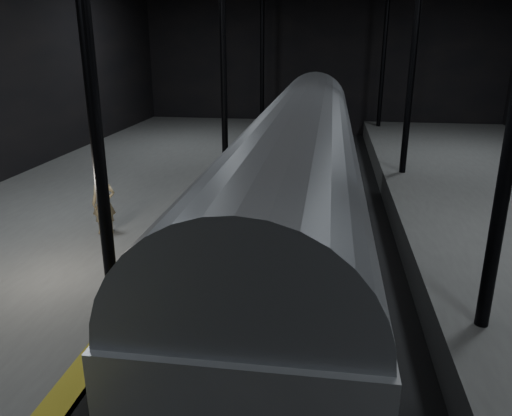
# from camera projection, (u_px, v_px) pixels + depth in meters

# --- Properties ---
(ground) EXTENTS (44.00, 44.00, 0.00)m
(ground) POSITION_uv_depth(u_px,v_px,m) (299.00, 270.00, 14.36)
(ground) COLOR black
(ground) RESTS_ON ground
(platform_left) EXTENTS (9.00, 43.80, 1.00)m
(platform_left) POSITION_uv_depth(u_px,v_px,m) (54.00, 239.00, 15.24)
(platform_left) COLOR #4F4F4D
(platform_left) RESTS_ON ground
(tactile_strip) EXTENTS (0.50, 43.80, 0.01)m
(tactile_strip) POSITION_uv_depth(u_px,v_px,m) (188.00, 231.00, 14.49)
(tactile_strip) COLOR olive
(tactile_strip) RESTS_ON platform_left
(track) EXTENTS (2.40, 43.00, 0.24)m
(track) POSITION_uv_depth(u_px,v_px,m) (299.00, 268.00, 14.34)
(track) COLOR #3F3328
(track) RESTS_ON ground
(train) EXTENTS (2.76, 18.39, 4.91)m
(train) POSITION_uv_depth(u_px,v_px,m) (301.00, 183.00, 13.01)
(train) COLOR #999BA0
(train) RESTS_ON ground
(woman) EXTENTS (0.75, 0.61, 1.80)m
(woman) POSITION_uv_depth(u_px,v_px,m) (104.00, 203.00, 14.15)
(woman) COLOR tan
(woman) RESTS_ON platform_left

